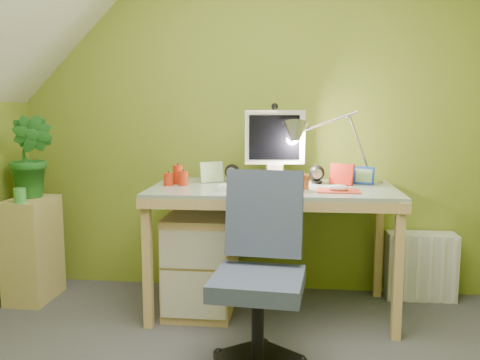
# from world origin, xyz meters

# --- Properties ---
(wall_back) EXTENTS (3.20, 0.01, 2.40)m
(wall_back) POSITION_xyz_m (0.00, 1.60, 1.20)
(wall_back) COLOR olive
(wall_back) RESTS_ON floor
(desk) EXTENTS (1.48, 0.76, 0.79)m
(desk) POSITION_xyz_m (0.18, 1.18, 0.39)
(desk) COLOR tan
(desk) RESTS_ON floor
(monitor) EXTENTS (0.41, 0.28, 0.51)m
(monitor) POSITION_xyz_m (0.18, 1.36, 1.04)
(monitor) COLOR beige
(monitor) RESTS_ON desk
(speaker_left) EXTENTS (0.12, 0.12, 0.12)m
(speaker_left) POSITION_xyz_m (-0.09, 1.34, 0.85)
(speaker_left) COLOR black
(speaker_left) RESTS_ON desk
(speaker_right) EXTENTS (0.10, 0.10, 0.12)m
(speaker_right) POSITION_xyz_m (0.45, 1.34, 0.85)
(speaker_right) COLOR black
(speaker_right) RESTS_ON desk
(keyboard) EXTENTS (0.47, 0.17, 0.02)m
(keyboard) POSITION_xyz_m (0.10, 1.04, 0.80)
(keyboard) COLOR white
(keyboard) RESTS_ON desk
(mousepad) EXTENTS (0.25, 0.18, 0.01)m
(mousepad) POSITION_xyz_m (0.56, 1.04, 0.79)
(mousepad) COLOR red
(mousepad) RESTS_ON desk
(mouse) EXTENTS (0.12, 0.07, 0.04)m
(mouse) POSITION_xyz_m (0.56, 1.04, 0.81)
(mouse) COLOR white
(mouse) RESTS_ON mousepad
(amber_tumbler) EXTENTS (0.07, 0.07, 0.09)m
(amber_tumbler) POSITION_xyz_m (0.36, 1.10, 0.83)
(amber_tumbler) COLOR brown
(amber_tumbler) RESTS_ON desk
(candle_cluster) EXTENTS (0.17, 0.15, 0.12)m
(candle_cluster) POSITION_xyz_m (-0.42, 1.19, 0.85)
(candle_cluster) COLOR red
(candle_cluster) RESTS_ON desk
(photo_frame_red) EXTENTS (0.14, 0.10, 0.13)m
(photo_frame_red) POSITION_xyz_m (0.60, 1.30, 0.85)
(photo_frame_red) COLOR red
(photo_frame_red) RESTS_ON desk
(photo_frame_blue) EXTENTS (0.13, 0.06, 0.11)m
(photo_frame_blue) POSITION_xyz_m (0.74, 1.34, 0.84)
(photo_frame_blue) COLOR #153A95
(photo_frame_blue) RESTS_ON desk
(photo_frame_green) EXTENTS (0.14, 0.10, 0.13)m
(photo_frame_green) POSITION_xyz_m (-0.22, 1.32, 0.85)
(photo_frame_green) COLOR #A4C084
(photo_frame_green) RESTS_ON desk
(desk_lamp) EXTENTS (0.63, 0.32, 0.65)m
(desk_lamp) POSITION_xyz_m (0.63, 1.36, 1.11)
(desk_lamp) COLOR #AAAAAE
(desk_lamp) RESTS_ON desk
(side_ledge) EXTENTS (0.25, 0.39, 0.68)m
(side_ledge) POSITION_xyz_m (-1.40, 1.21, 0.34)
(side_ledge) COLOR tan
(side_ledge) RESTS_ON floor
(potted_plant) EXTENTS (0.33, 0.28, 0.54)m
(potted_plant) POSITION_xyz_m (-1.40, 1.26, 0.95)
(potted_plant) COLOR #236A24
(potted_plant) RESTS_ON side_ledge
(green_cup) EXTENTS (0.08, 0.08, 0.09)m
(green_cup) POSITION_xyz_m (-1.38, 1.06, 0.72)
(green_cup) COLOR green
(green_cup) RESTS_ON side_ledge
(task_chair) EXTENTS (0.52, 0.52, 0.88)m
(task_chair) POSITION_xyz_m (0.15, 0.45, 0.44)
(task_chair) COLOR #424C6C
(task_chair) RESTS_ON floor
(radiator) EXTENTS (0.44, 0.18, 0.44)m
(radiator) POSITION_xyz_m (1.15, 1.50, 0.22)
(radiator) COLOR silver
(radiator) RESTS_ON floor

